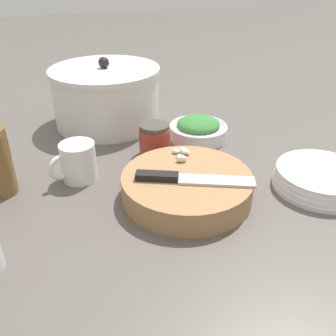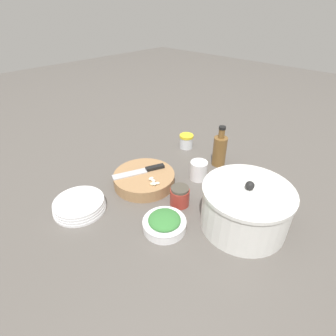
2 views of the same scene
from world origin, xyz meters
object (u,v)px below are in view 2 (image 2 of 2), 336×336
chef_knife (142,171)px  plate_stack (79,205)px  coffee_mug (199,170)px  herb_bowl (164,223)px  oil_bottle (220,150)px  honey_jar (180,196)px  stock_pot (245,208)px  spice_jar (186,141)px  cutting_board (144,179)px  garlic_cloves (153,182)px

chef_knife → plate_stack: 0.28m
coffee_mug → plate_stack: size_ratio=0.53×
herb_bowl → oil_bottle: (-0.46, -0.10, 0.05)m
honey_jar → stock_pot: bearing=106.6°
chef_knife → stock_pot: 0.43m
spice_jar → chef_knife: bearing=10.0°
cutting_board → herb_bowl: 0.26m
chef_knife → honey_jar: (-0.00, 0.20, -0.02)m
plate_stack → stock_pot: bearing=126.1°
chef_knife → oil_bottle: 0.36m
garlic_cloves → coffee_mug: bearing=163.2°
stock_pot → chef_knife: bearing=-81.2°
cutting_board → coffee_mug: size_ratio=2.51×
stock_pot → honey_jar: bearing=-73.4°
oil_bottle → herb_bowl: bearing=12.6°
coffee_mug → stock_pot: bearing=67.6°
garlic_cloves → plate_stack: garlic_cloves is taller
oil_bottle → spice_jar: bearing=-95.8°
cutting_board → herb_bowl: size_ratio=1.70×
cutting_board → spice_jar: spice_jar is taller
garlic_cloves → herb_bowl: size_ratio=0.38×
garlic_cloves → plate_stack: bearing=-26.7°
herb_bowl → coffee_mug: coffee_mug is taller
plate_stack → stock_pot: (-0.34, 0.46, 0.06)m
cutting_board → chef_knife: bearing=-109.2°
honey_jar → stock_pot: 0.24m
spice_jar → plate_stack: 0.62m
chef_knife → stock_pot: (-0.07, 0.43, 0.02)m
coffee_mug → oil_bottle: size_ratio=0.53×
garlic_cloves → herb_bowl: 0.19m
herb_bowl → coffee_mug: 0.32m
garlic_cloves → herb_bowl: bearing=57.0°
honey_jar → oil_bottle: size_ratio=0.40×
honey_jar → plate_stack: bearing=-41.5°
cutting_board → stock_pot: stock_pot is taller
chef_knife → spice_jar: 0.36m
chef_knife → plate_stack: chef_knife is taller
spice_jar → stock_pot: bearing=59.8°
coffee_mug → herb_bowl: bearing=18.1°
coffee_mug → oil_bottle: (-0.15, -0.00, 0.03)m
cutting_board → coffee_mug: coffee_mug is taller
chef_knife → herb_bowl: size_ratio=1.44×
spice_jar → coffee_mug: 0.27m
herb_bowl → coffee_mug: (-0.31, -0.10, 0.01)m
cutting_board → oil_bottle: oil_bottle is taller
chef_knife → oil_bottle: (-0.33, 0.15, 0.02)m
honey_jar → coffee_mug: bearing=-163.4°
coffee_mug → plate_stack: bearing=-22.4°
chef_knife → coffee_mug: size_ratio=2.13×
garlic_cloves → spice_jar: bearing=-157.9°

